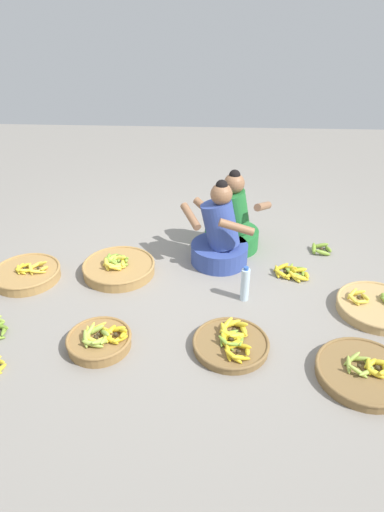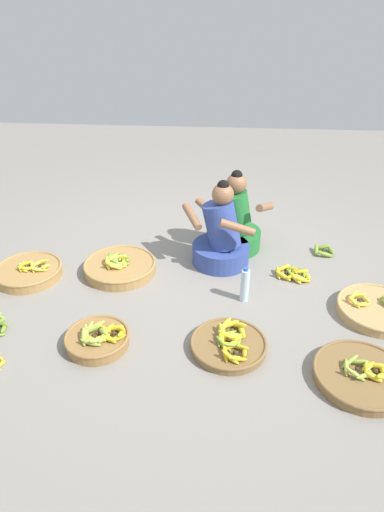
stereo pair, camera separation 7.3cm
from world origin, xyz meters
TOP-DOWN VIEW (x-y plane):
  - ground_plane at (0.00, 0.00)m, footprint 10.00×10.00m
  - vendor_woman_front at (0.22, 0.30)m, footprint 0.65×0.52m
  - vendor_woman_behind at (0.34, 0.58)m, footprint 0.75×0.53m
  - banana_basket_near_vendor at (-0.61, -0.89)m, footprint 0.46×0.46m
  - banana_basket_mid_right at (0.31, -0.86)m, footprint 0.54×0.54m
  - banana_basket_mid_left at (-0.66, 0.05)m, footprint 0.64×0.64m
  - banana_basket_back_right at (1.45, -0.38)m, footprint 0.62×0.62m
  - banana_basket_back_left at (-1.44, -0.08)m, footprint 0.58×0.58m
  - banana_basket_front_right at (1.16, -1.08)m, footprint 0.62×0.62m
  - loose_bananas_front_center at (0.87, 0.10)m, footprint 0.32×0.27m
  - loose_bananas_back_center at (1.20, 0.53)m, footprint 0.19×0.18m
  - water_bottle at (0.43, -0.28)m, footprint 0.07×0.07m

SIDE VIEW (x-z plane):
  - ground_plane at x=0.00m, z-range 0.00..0.00m
  - loose_bananas_front_center at x=0.87m, z-range -0.02..0.08m
  - loose_bananas_back_center at x=1.20m, z-range -0.01..0.07m
  - banana_basket_front_right at x=1.16m, z-range -0.03..0.11m
  - banana_basket_mid_right at x=0.31m, z-range -0.03..0.12m
  - banana_basket_back_right at x=1.45m, z-range -0.03..0.12m
  - banana_basket_back_left at x=-1.44m, z-range -0.02..0.13m
  - banana_basket_near_vendor at x=-0.61m, z-range -0.02..0.14m
  - banana_basket_mid_left at x=-0.66m, z-range -0.03..0.15m
  - water_bottle at x=0.43m, z-range -0.01..0.30m
  - vendor_woman_behind at x=0.34m, z-range -0.14..0.64m
  - vendor_woman_front at x=0.22m, z-range -0.14..0.66m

